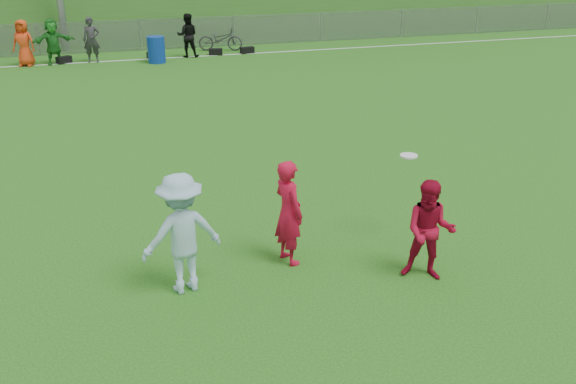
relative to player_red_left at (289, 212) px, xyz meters
name	(u,v)px	position (x,y,z in m)	size (l,w,h in m)	color
ground	(258,290)	(-0.68, -0.71, -0.84)	(120.00, 120.00, 0.00)	#1D5B13
sideline_far	(145,59)	(-0.68, 17.29, -0.83)	(60.00, 0.10, 0.01)	white
fence	(140,35)	(-0.68, 19.29, -0.19)	(58.00, 0.06, 1.30)	gray
spectator_row	(71,41)	(-3.37, 17.29, 0.01)	(8.44, 0.95, 1.69)	#BA0C2F
gear_bags	(172,54)	(0.39, 17.39, -0.71)	(7.77, 0.54, 0.26)	black
player_red_left	(289,212)	(0.00, 0.00, 0.00)	(0.61, 0.40, 1.67)	red
player_red_center	(430,231)	(1.82, -1.09, -0.06)	(0.75, 0.58, 1.54)	#A30B28
player_blue	(182,234)	(-1.68, -0.38, 0.06)	(1.15, 0.66, 1.78)	#9FCADC
frisbee	(409,156)	(2.09, 0.23, 0.63)	(0.29, 0.29, 0.03)	white
recycling_bin	(156,50)	(-0.30, 16.49, -0.34)	(0.66, 0.66, 0.99)	#0E3398
bicycle	(220,39)	(2.53, 18.29, -0.36)	(0.64, 1.82, 0.96)	#2E2D30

